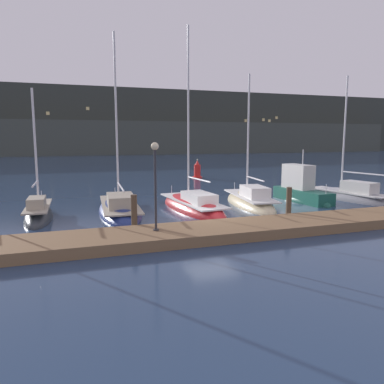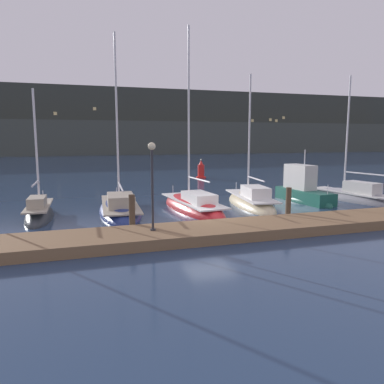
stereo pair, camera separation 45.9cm
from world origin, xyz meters
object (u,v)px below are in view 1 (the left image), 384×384
Objects in this scene: sailboat_berth_4 at (193,208)px; motorboat_berth_6 at (301,195)px; sailboat_berth_3 at (120,211)px; sailboat_berth_7 at (348,198)px; sailboat_berth_2 at (39,217)px; channel_buoy at (197,171)px; dock_lamppost at (155,172)px; sailboat_berth_5 at (250,204)px.

sailboat_berth_4 reaches higher than motorboat_berth_6.
sailboat_berth_3 is 1.18× the size of sailboat_berth_7.
sailboat_berth_2 is 0.65× the size of sailboat_berth_4.
channel_buoy is at bearing 107.51° from sailboat_berth_7.
sailboat_berth_7 is at bearing -0.79° from sailboat_berth_2.
channel_buoy is (-5.29, 16.77, 0.66)m from sailboat_berth_7.
sailboat_berth_2 is 20.26m from sailboat_berth_7.
sailboat_berth_2 is 8.46m from dock_lamppost.
sailboat_berth_3 is 8.27m from sailboat_berth_5.
motorboat_berth_6 is 1.45× the size of dock_lamppost.
sailboat_berth_4 is 8.07m from motorboat_berth_6.
channel_buoy is at bearing 96.13° from motorboat_berth_6.
channel_buoy is (2.34, 16.58, 0.66)m from sailboat_berth_5.
channel_buoy is (6.30, 16.76, 0.68)m from sailboat_berth_4.
sailboat_berth_3 is 7.17m from dock_lamppost.
sailboat_berth_3 is at bearing 177.91° from sailboat_berth_7.
sailboat_berth_7 is (11.59, -0.01, 0.03)m from sailboat_berth_4.
sailboat_berth_2 is 0.83× the size of sailboat_berth_5.
sailboat_berth_4 reaches higher than sailboat_berth_7.
sailboat_berth_2 is at bearing 179.62° from sailboat_berth_5.
sailboat_berth_4 is at bearing 58.25° from dock_lamppost.
motorboat_berth_6 is at bearing 171.63° from sailboat_berth_7.
sailboat_berth_2 is 1.42× the size of motorboat_berth_6.
sailboat_berth_3 is (4.37, 0.30, -0.02)m from sailboat_berth_2.
sailboat_berth_4 reaches higher than dock_lamppost.
sailboat_berth_3 is at bearing 3.95° from sailboat_berth_2.
sailboat_berth_2 is 8.67m from sailboat_berth_4.
sailboat_berth_5 is at bearing 2.69° from sailboat_berth_4.
sailboat_berth_4 is 2.18× the size of motorboat_berth_6.
sailboat_berth_7 is at bearing 21.34° from dock_lamppost.
motorboat_berth_6 is (4.09, 0.33, 0.32)m from sailboat_berth_5.
sailboat_berth_2 reaches higher than dock_lamppost.
sailboat_berth_4 is at bearing -7.59° from sailboat_berth_3.
sailboat_berth_5 is 1.70× the size of motorboat_berth_6.
sailboat_berth_3 is at bearing 172.41° from sailboat_berth_4.
sailboat_berth_7 is at bearing -2.09° from sailboat_berth_3.
sailboat_berth_5 is 0.98× the size of sailboat_berth_7.
sailboat_berth_3 reaches higher than sailboat_berth_2.
motorboat_berth_6 is at bearing 28.95° from dock_lamppost.
channel_buoy is at bearing 66.26° from dock_lamppost.
sailboat_berth_3 reaches higher than motorboat_berth_6.
sailboat_berth_7 is 16.66m from dock_lamppost.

